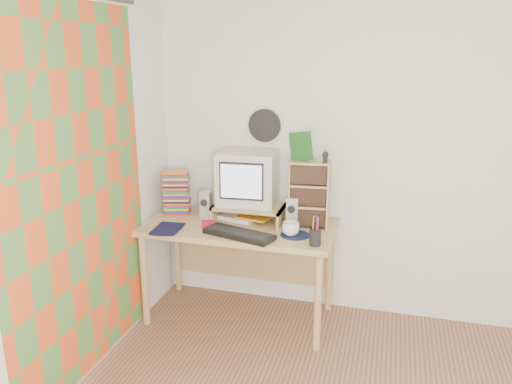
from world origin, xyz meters
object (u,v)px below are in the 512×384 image
Objects in this scene: crt_monitor at (248,178)px; dvd_stack at (177,196)px; keyboard at (239,234)px; diary at (155,227)px; mug at (291,229)px; desk at (242,238)px; cd_rack at (309,194)px.

crt_monitor reaches higher than dvd_stack.
dvd_stack is (-0.57, -0.01, -0.18)m from crt_monitor.
dvd_stack is (-0.62, 0.37, 0.12)m from keyboard.
mug is at bearing 3.86° from diary.
keyboard is at bearing -75.98° from desk.
desk is 0.62m from cd_rack.
diary is (-0.56, -0.42, -0.29)m from crt_monitor.
cd_rack is at bearing -9.29° from crt_monitor.
desk is at bearing -109.22° from crt_monitor.
crt_monitor is 3.44× the size of mug.
dvd_stack is at bearing 86.48° from diary.
cd_rack is at bearing 4.80° from desk.
desk is at bearing 179.27° from cd_rack.
desk is 0.62m from dvd_stack.
mug is (0.34, 0.12, 0.03)m from keyboard.
cd_rack is 3.99× the size of mug.
dvd_stack is at bearing 172.20° from desk.
dvd_stack reaches higher than diary.
keyboard is at bearing -47.70° from dvd_stack.
diary is at bearing -165.83° from cd_rack.
crt_monitor is 0.48m from cd_rack.
crt_monitor is 0.54m from mug.
mug is (-0.08, -0.22, -0.19)m from cd_rack.
cd_rack is 1.12m from diary.
desk is 11.64× the size of mug.
keyboard is 0.74m from dvd_stack.
crt_monitor is 0.49m from keyboard.
crt_monitor is at bearing 31.55° from diary.
desk is 0.34m from keyboard.
diary is at bearing -105.46° from dvd_stack.
crt_monitor is 0.76m from diary.
crt_monitor is 1.86× the size of diary.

